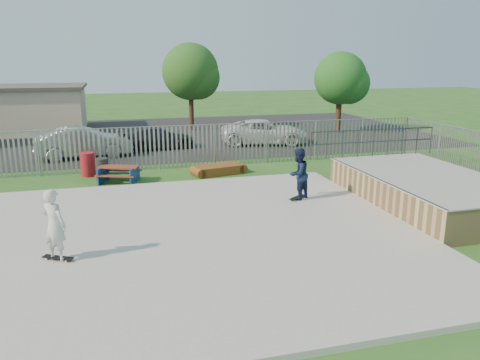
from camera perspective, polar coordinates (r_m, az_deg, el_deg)
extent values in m
plane|color=#28591E|center=(13.47, -10.25, -7.46)|extent=(120.00, 120.00, 0.00)
cube|color=#A3A39E|center=(13.44, -10.26, -7.16)|extent=(15.00, 12.00, 0.15)
cube|color=tan|center=(17.59, 21.84, -1.22)|extent=(4.00, 7.00, 1.05)
cube|color=#9E9E99|center=(17.46, 22.01, 0.50)|extent=(4.05, 7.05, 0.04)
cylinder|color=#383A3F|center=(16.36, 16.44, 0.11)|extent=(0.06, 7.00, 0.06)
cube|color=brown|center=(20.00, -14.59, 1.56)|extent=(1.73, 1.13, 0.05)
cube|color=brown|center=(19.56, -15.05, 0.47)|extent=(1.60, 0.77, 0.04)
cube|color=brown|center=(20.55, -14.07, 1.20)|extent=(1.60, 0.77, 0.04)
cube|color=navy|center=(20.07, -14.53, 0.67)|extent=(1.77, 1.66, 0.66)
cube|color=brown|center=(20.87, -2.62, 1.29)|extent=(2.19, 1.42, 0.40)
cylinder|color=maroon|center=(21.46, -18.06, 1.82)|extent=(0.63, 0.63, 1.04)
cylinder|color=#232326|center=(20.74, -16.45, 1.33)|extent=(0.54, 0.54, 0.91)
cube|color=black|center=(31.88, -13.28, 5.21)|extent=(40.00, 18.00, 0.02)
imported|color=#A3A4A8|center=(25.47, -18.54, 4.38)|extent=(4.98, 2.29, 1.58)
imported|color=black|center=(26.96, -10.00, 5.05)|extent=(4.39, 2.26, 1.22)
imported|color=silver|center=(28.14, 3.03, 5.88)|extent=(5.61, 3.51, 1.44)
cube|color=beige|center=(36.35, -26.46, 7.57)|extent=(10.00, 6.00, 3.00)
cube|color=#4C4742|center=(36.23, -26.75, 10.07)|extent=(10.40, 6.40, 0.20)
cylinder|color=#422E1A|center=(33.80, -5.97, 9.03)|extent=(0.34, 0.34, 3.52)
sphere|color=#27531C|center=(33.66, -6.07, 13.01)|extent=(3.94, 3.94, 3.94)
cylinder|color=#42291A|center=(33.33, 11.93, 8.41)|extent=(0.38, 0.38, 3.17)
sphere|color=#21581E|center=(33.18, 12.13, 12.05)|extent=(3.55, 3.55, 3.55)
cube|color=black|center=(16.78, 7.01, -2.09)|extent=(0.77, 0.62, 0.02)
cube|color=black|center=(12.61, -21.32, -8.78)|extent=(0.80, 0.57, 0.02)
imported|color=#131D3B|center=(16.55, 7.10, 0.73)|extent=(1.13, 1.08, 1.83)
imported|color=silver|center=(12.31, -21.68, -5.13)|extent=(0.80, 0.76, 1.83)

